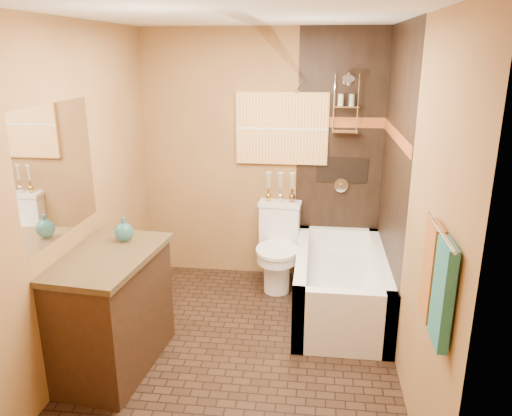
% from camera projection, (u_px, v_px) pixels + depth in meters
% --- Properties ---
extents(floor, '(3.00, 3.00, 0.00)m').
position_uv_depth(floor, '(240.00, 351.00, 3.96)').
color(floor, black).
rests_on(floor, ground).
extents(wall_left, '(0.02, 3.00, 2.50)m').
position_uv_depth(wall_left, '(80.00, 195.00, 3.72)').
color(wall_left, '#A3743F').
rests_on(wall_left, floor).
extents(wall_right, '(0.02, 3.00, 2.50)m').
position_uv_depth(wall_right, '(410.00, 206.00, 3.44)').
color(wall_right, '#A3743F').
rests_on(wall_right, floor).
extents(wall_back, '(2.40, 0.02, 2.50)m').
position_uv_depth(wall_back, '(262.00, 158.00, 5.00)').
color(wall_back, '#A3743F').
rests_on(wall_back, floor).
extents(wall_front, '(2.40, 0.02, 2.50)m').
position_uv_depth(wall_front, '(185.00, 299.00, 2.16)').
color(wall_front, '#A3743F').
rests_on(wall_front, floor).
extents(ceiling, '(3.00, 3.00, 0.00)m').
position_uv_depth(ceiling, '(237.00, 14.00, 3.20)').
color(ceiling, silver).
rests_on(ceiling, wall_back).
extents(alcove_tile_back, '(0.85, 0.01, 2.50)m').
position_uv_depth(alcove_tile_back, '(340.00, 160.00, 4.90)').
color(alcove_tile_back, black).
rests_on(alcove_tile_back, wall_back).
extents(alcove_tile_right, '(0.01, 1.50, 2.50)m').
position_uv_depth(alcove_tile_right, '(393.00, 180.00, 4.15)').
color(alcove_tile_right, black).
rests_on(alcove_tile_right, wall_right).
extents(mosaic_band_back, '(0.85, 0.01, 0.10)m').
position_uv_depth(mosaic_band_back, '(342.00, 122.00, 4.78)').
color(mosaic_band_back, maroon).
rests_on(mosaic_band_back, alcove_tile_back).
extents(mosaic_band_right, '(0.01, 1.50, 0.10)m').
position_uv_depth(mosaic_band_right, '(396.00, 135.00, 4.04)').
color(mosaic_band_right, maroon).
rests_on(mosaic_band_right, alcove_tile_right).
extents(alcove_niche, '(0.50, 0.01, 0.25)m').
position_uv_depth(alcove_niche, '(342.00, 170.00, 4.92)').
color(alcove_niche, black).
rests_on(alcove_niche, alcove_tile_back).
extents(shower_fixtures, '(0.24, 0.33, 1.16)m').
position_uv_depth(shower_fixtures, '(345.00, 119.00, 4.67)').
color(shower_fixtures, silver).
rests_on(shower_fixtures, floor).
extents(curtain_rod, '(0.03, 1.55, 0.03)m').
position_uv_depth(curtain_rod, '(301.00, 84.00, 4.01)').
color(curtain_rod, silver).
rests_on(curtain_rod, wall_back).
extents(towel_bar, '(0.02, 0.55, 0.02)m').
position_uv_depth(towel_bar, '(441.00, 231.00, 2.39)').
color(towel_bar, silver).
rests_on(towel_bar, wall_right).
extents(towel_teal, '(0.05, 0.22, 0.52)m').
position_uv_depth(towel_teal, '(443.00, 294.00, 2.35)').
color(towel_teal, '#216E67').
rests_on(towel_teal, towel_bar).
extents(towel_rust, '(0.05, 0.22, 0.52)m').
position_uv_depth(towel_rust, '(431.00, 271.00, 2.60)').
color(towel_rust, '#995F1B').
rests_on(towel_rust, towel_bar).
extents(sunset_painting, '(0.90, 0.04, 0.70)m').
position_uv_depth(sunset_painting, '(282.00, 129.00, 4.86)').
color(sunset_painting, orange).
rests_on(sunset_painting, wall_back).
extents(vanity_mirror, '(0.01, 1.00, 0.90)m').
position_uv_depth(vanity_mirror, '(58.00, 171.00, 3.37)').
color(vanity_mirror, white).
rests_on(vanity_mirror, wall_left).
extents(bathtub, '(0.80, 1.50, 0.55)m').
position_uv_depth(bathtub, '(340.00, 289.00, 4.51)').
color(bathtub, white).
rests_on(bathtub, floor).
extents(toilet, '(0.43, 0.63, 0.83)m').
position_uv_depth(toilet, '(278.00, 247.00, 4.95)').
color(toilet, white).
rests_on(toilet, floor).
extents(vanity, '(0.72, 1.08, 0.90)m').
position_uv_depth(vanity, '(109.00, 311.00, 3.66)').
color(vanity, black).
rests_on(vanity, floor).
extents(teal_bottle, '(0.15, 0.15, 0.22)m').
position_uv_depth(teal_bottle, '(124.00, 229.00, 3.75)').
color(teal_bottle, '#246A6C').
rests_on(teal_bottle, vanity).
extents(bud_vases, '(0.30, 0.06, 0.30)m').
position_uv_depth(bud_vases, '(280.00, 186.00, 4.95)').
color(bud_vases, gold).
rests_on(bud_vases, toilet).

